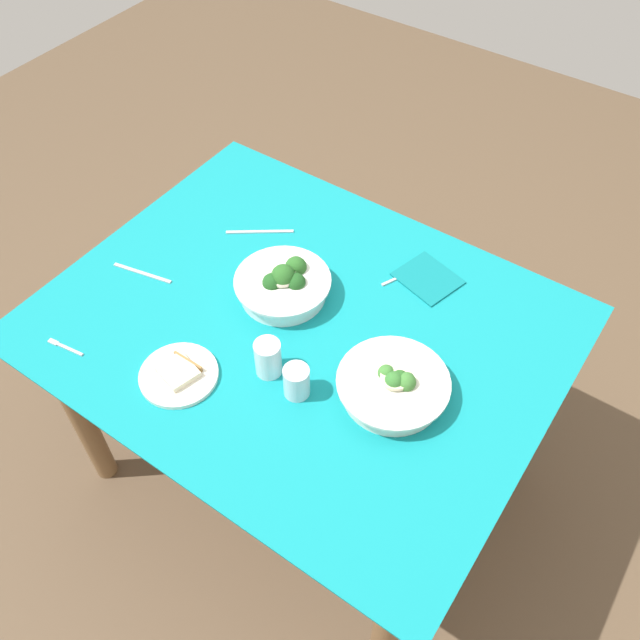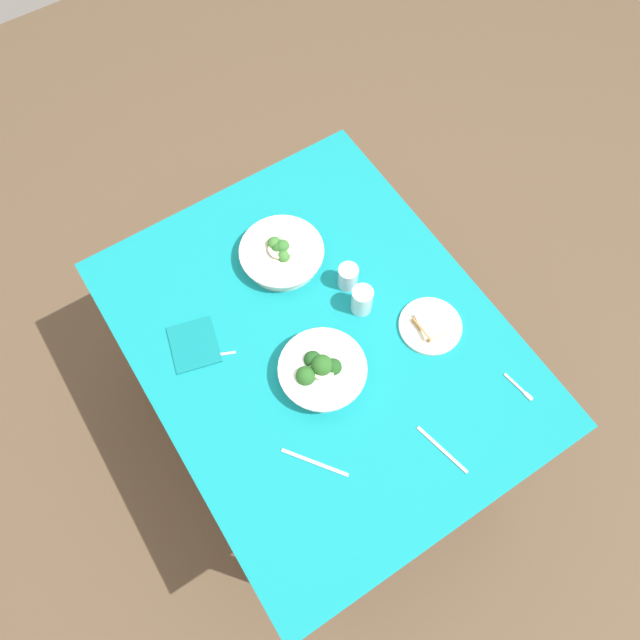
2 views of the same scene
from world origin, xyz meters
name	(u,v)px [view 2 (image 2 of 2)]	position (x,y,z in m)	size (l,w,h in m)	color
ground_plane	(320,414)	(0.00, 0.00, 0.00)	(6.00, 6.00, 0.00)	brown
dining_table	(320,354)	(0.00, 0.00, 0.66)	(1.34, 1.07, 0.77)	teal
broccoli_bowl_far	(282,254)	(-0.32, 0.05, 0.80)	(0.28, 0.28, 0.09)	silver
broccoli_bowl_near	(322,371)	(0.10, -0.06, 0.81)	(0.27, 0.27, 0.11)	white
bread_side_plate	(430,326)	(0.15, 0.31, 0.78)	(0.20, 0.20, 0.03)	silver
water_glass_center	(362,300)	(-0.03, 0.17, 0.82)	(0.07, 0.07, 0.10)	silver
water_glass_side	(348,277)	(-0.12, 0.18, 0.81)	(0.07, 0.07, 0.09)	silver
fork_by_far_bowl	(217,355)	(-0.13, -0.29, 0.77)	(0.05, 0.10, 0.00)	#B7B7BC
fork_by_near_bowl	(519,388)	(0.46, 0.42, 0.77)	(0.11, 0.03, 0.00)	#B7B7BC
table_knife_left	(442,450)	(0.48, 0.11, 0.77)	(0.19, 0.01, 0.00)	#B7B7BC
table_knife_right	(315,463)	(0.31, -0.22, 0.77)	(0.20, 0.01, 0.00)	#B7B7BC
napkin_folded_upper	(194,345)	(-0.20, -0.34, 0.77)	(0.16, 0.14, 0.01)	#0F777D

